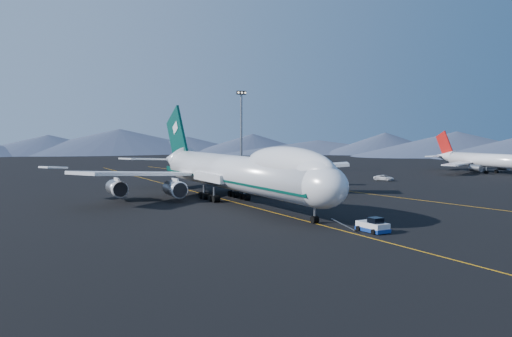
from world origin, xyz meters
name	(u,v)px	position (x,y,z in m)	size (l,w,h in m)	color
ground	(236,203)	(0.00, 0.00, 0.00)	(500.00, 500.00, 0.00)	black
taxiway_line_main	(236,203)	(0.00, 0.00, 0.01)	(0.25, 220.00, 0.01)	#CB850B
taxiway_line_side	(336,190)	(30.00, 10.00, 0.01)	(0.25, 200.00, 0.01)	#CB850B
boeing_747	(236,172)	(0.00, 0.03, 5.81)	(59.62, 72.43, 19.37)	silver
pushback_tug	(373,227)	(3.00, -35.96, 0.64)	(2.82, 4.73, 2.03)	silver
second_jet	(493,161)	(101.17, 26.79, 4.02)	(41.33, 46.70, 13.29)	silver
service_van	(384,178)	(54.99, 23.19, 0.75)	(2.48, 5.37, 1.49)	silver
floodlight_mast	(241,131)	(35.00, 69.18, 13.18)	(3.21, 2.41, 26.01)	black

